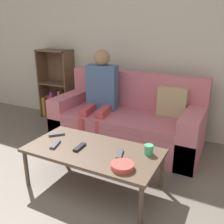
{
  "coord_description": "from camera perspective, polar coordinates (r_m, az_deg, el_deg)",
  "views": [
    {
      "loc": [
        1.22,
        -0.5,
        1.51
      ],
      "look_at": [
        0.04,
        1.81,
        0.62
      ],
      "focal_mm": 40.0,
      "sensor_mm": 36.0,
      "label": 1
    }
  ],
  "objects": [
    {
      "name": "bookshelf",
      "position": [
        4.39,
        -12.43,
        4.43
      ],
      "size": [
        0.58,
        0.28,
        1.15
      ],
      "color": "brown",
      "rests_on": "ground_plane"
    },
    {
      "name": "coffee_table",
      "position": [
        2.41,
        -4.35,
        -9.17
      ],
      "size": [
        1.28,
        0.65,
        0.41
      ],
      "color": "brown",
      "rests_on": "ground_plane"
    },
    {
      "name": "wall_back",
      "position": [
        3.64,
        7.64,
        15.54
      ],
      "size": [
        12.0,
        0.06,
        2.6
      ],
      "color": "beige",
      "rests_on": "ground_plane"
    },
    {
      "name": "tv_remote_3",
      "position": [
        2.73,
        -12.56,
        -5.02
      ],
      "size": [
        0.15,
        0.16,
        0.02
      ],
      "rotation": [
        0.0,
        0.0,
        -0.77
      ],
      "color": "#47474C",
      "rests_on": "coffee_table"
    },
    {
      "name": "person_adult",
      "position": [
        3.31,
        -2.62,
        4.98
      ],
      "size": [
        0.44,
        0.64,
        1.23
      ],
      "rotation": [
        0.0,
        0.0,
        0.14
      ],
      "color": "#C6474C",
      "rests_on": "ground_plane"
    },
    {
      "name": "tv_remote_1",
      "position": [
        2.52,
        -12.83,
        -7.24
      ],
      "size": [
        0.09,
        0.18,
        0.02
      ],
      "rotation": [
        0.0,
        0.0,
        0.29
      ],
      "color": "#47474C",
      "rests_on": "coffee_table"
    },
    {
      "name": "snack_bowl",
      "position": [
        2.08,
        2.38,
        -12.26
      ],
      "size": [
        0.19,
        0.19,
        0.05
      ],
      "color": "#DB4C47",
      "rests_on": "coffee_table"
    },
    {
      "name": "tv_remote_2",
      "position": [
        2.29,
        1.77,
        -9.55
      ],
      "size": [
        0.1,
        0.18,
        0.02
      ],
      "rotation": [
        0.0,
        0.0,
        0.31
      ],
      "color": "#47474C",
      "rests_on": "coffee_table"
    },
    {
      "name": "cup_near",
      "position": [
        2.31,
        8.39,
        -8.48
      ],
      "size": [
        0.08,
        0.08,
        0.09
      ],
      "color": "#4CB77A",
      "rests_on": "coffee_table"
    },
    {
      "name": "tv_remote_0",
      "position": [
        2.42,
        -7.41,
        -7.96
      ],
      "size": [
        0.06,
        0.17,
        0.02
      ],
      "rotation": [
        0.0,
        0.0,
        0.05
      ],
      "color": "black",
      "rests_on": "coffee_table"
    },
    {
      "name": "couch",
      "position": [
        3.34,
        3.6,
        -2.19
      ],
      "size": [
        1.94,
        0.85,
        0.92
      ],
      "color": "#D1707F",
      "rests_on": "ground_plane"
    }
  ]
}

